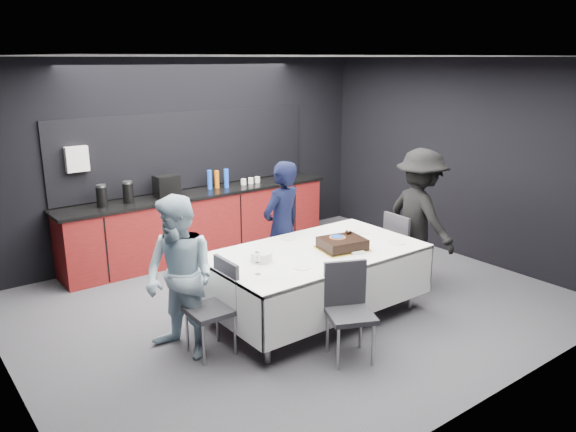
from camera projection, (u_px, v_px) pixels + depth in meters
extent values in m
plane|color=#46454A|center=(293.00, 304.00, 6.59)|extent=(6.00, 6.00, 0.00)
cube|color=white|center=(294.00, 56.00, 5.83)|extent=(6.00, 5.00, 0.04)
cube|color=black|center=(188.00, 157.00, 8.13)|extent=(6.00, 0.04, 2.80)
cube|color=black|center=(493.00, 246.00, 4.29)|extent=(6.00, 0.04, 2.80)
cube|color=black|center=(461.00, 159.00, 7.95)|extent=(0.04, 5.00, 2.80)
cube|color=#640F0F|center=(201.00, 224.00, 8.16)|extent=(4.00, 0.60, 0.90)
cube|color=black|center=(200.00, 193.00, 8.03)|extent=(4.10, 0.64, 0.04)
cube|color=black|center=(188.00, 150.00, 8.09)|extent=(4.00, 0.03, 1.10)
cube|color=white|center=(77.00, 159.00, 7.10)|extent=(0.28, 0.12, 0.32)
cylinder|color=black|center=(102.00, 197.00, 7.17)|extent=(0.14, 0.14, 0.26)
cylinder|color=black|center=(128.00, 193.00, 7.38)|extent=(0.14, 0.14, 0.26)
cube|color=black|center=(167.00, 186.00, 7.69)|extent=(0.32, 0.24, 0.30)
cylinder|color=blue|center=(210.00, 180.00, 8.14)|extent=(0.07, 0.07, 0.28)
cylinder|color=orange|center=(217.00, 179.00, 8.21)|extent=(0.07, 0.07, 0.26)
cylinder|color=blue|center=(226.00, 178.00, 8.23)|extent=(0.07, 0.07, 0.28)
cylinder|color=white|center=(244.00, 182.00, 8.45)|extent=(0.08, 0.08, 0.09)
cylinder|color=white|center=(251.00, 181.00, 8.52)|extent=(0.08, 0.08, 0.09)
cylinder|color=white|center=(257.00, 180.00, 8.59)|extent=(0.08, 0.08, 0.09)
cylinder|color=#99999E|center=(101.00, 186.00, 7.13)|extent=(0.12, 0.12, 0.03)
cylinder|color=#99999E|center=(127.00, 182.00, 7.34)|extent=(0.12, 0.12, 0.03)
cylinder|color=#99999E|center=(267.00, 327.00, 5.22)|extent=(0.06, 0.06, 0.75)
cylinder|color=#99999E|center=(213.00, 292.00, 5.98)|extent=(0.06, 0.06, 0.75)
cylinder|color=#99999E|center=(411.00, 278.00, 6.38)|extent=(0.06, 0.06, 0.75)
cylinder|color=#99999E|center=(350.00, 254.00, 7.15)|extent=(0.06, 0.06, 0.75)
cube|color=white|center=(316.00, 252.00, 6.08)|extent=(2.32, 1.32, 0.04)
cube|color=white|center=(357.00, 294.00, 5.65)|extent=(2.32, 0.02, 0.55)
cube|color=white|center=(280.00, 258.00, 6.65)|extent=(2.32, 0.02, 0.55)
cube|color=white|center=(225.00, 301.00, 5.48)|extent=(0.02, 1.32, 0.55)
cube|color=white|center=(388.00, 253.00, 6.82)|extent=(0.02, 1.32, 0.55)
cube|color=gold|center=(342.00, 249.00, 6.09)|extent=(0.57, 0.49, 0.01)
cube|color=black|center=(342.00, 244.00, 6.08)|extent=(0.52, 0.45, 0.10)
cube|color=black|center=(342.00, 239.00, 6.06)|extent=(0.52, 0.45, 0.01)
cylinder|color=orange|center=(337.00, 237.00, 6.10)|extent=(0.18, 0.18, 0.00)
cylinder|color=#1646AA|center=(337.00, 237.00, 6.09)|extent=(0.15, 0.15, 0.01)
sphere|color=black|center=(347.00, 231.00, 6.25)|extent=(0.04, 0.04, 0.04)
sphere|color=black|center=(351.00, 232.00, 6.23)|extent=(0.04, 0.04, 0.04)
sphere|color=black|center=(348.00, 232.00, 6.21)|extent=(0.04, 0.04, 0.04)
cylinder|color=white|center=(262.00, 257.00, 5.73)|extent=(0.22, 0.22, 0.10)
cylinder|color=white|center=(302.00, 267.00, 5.56)|extent=(0.18, 0.18, 0.01)
cylinder|color=white|center=(361.00, 232.00, 6.68)|extent=(0.21, 0.21, 0.01)
cylinder|color=white|center=(396.00, 242.00, 6.31)|extent=(0.21, 0.21, 0.01)
cylinder|color=white|center=(289.00, 238.00, 6.46)|extent=(0.20, 0.20, 0.01)
cube|color=white|center=(358.00, 252.00, 5.96)|extent=(0.17, 0.13, 0.02)
cylinder|color=white|center=(258.00, 274.00, 5.39)|extent=(0.06, 0.06, 0.00)
cylinder|color=white|center=(258.00, 268.00, 5.37)|extent=(0.01, 0.01, 0.12)
cylinder|color=white|center=(258.00, 257.00, 5.34)|extent=(0.05, 0.05, 0.10)
cube|color=#2B2A2F|center=(210.00, 310.00, 5.38)|extent=(0.42, 0.42, 0.05)
cube|color=#2B2A2F|center=(226.00, 282.00, 5.42)|extent=(0.04, 0.42, 0.45)
cylinder|color=#99999E|center=(187.00, 330.00, 5.48)|extent=(0.03, 0.03, 0.44)
cylinder|color=#99999E|center=(204.00, 344.00, 5.21)|extent=(0.03, 0.03, 0.44)
cylinder|color=#99999E|center=(218.00, 321.00, 5.67)|extent=(0.03, 0.03, 0.44)
cylinder|color=#99999E|center=(235.00, 334.00, 5.41)|extent=(0.03, 0.03, 0.44)
cube|color=#2B2A2F|center=(406.00, 249.00, 7.12)|extent=(0.44, 0.44, 0.05)
cube|color=#2B2A2F|center=(396.00, 232.00, 6.95)|extent=(0.06, 0.42, 0.45)
cylinder|color=#99999E|center=(424.00, 267.00, 7.14)|extent=(0.03, 0.03, 0.44)
cylinder|color=#99999E|center=(405.00, 259.00, 7.41)|extent=(0.03, 0.03, 0.44)
cylinder|color=#99999E|center=(405.00, 272.00, 6.96)|extent=(0.03, 0.03, 0.44)
cylinder|color=#99999E|center=(386.00, 264.00, 7.23)|extent=(0.03, 0.03, 0.44)
cube|color=#2B2A2F|center=(350.00, 315.00, 5.28)|extent=(0.56, 0.56, 0.05)
cube|color=#2B2A2F|center=(345.00, 283.00, 5.39)|extent=(0.40, 0.21, 0.45)
cylinder|color=#99999E|center=(338.00, 348.00, 5.15)|extent=(0.03, 0.03, 0.44)
cylinder|color=#99999E|center=(373.00, 344.00, 5.22)|extent=(0.03, 0.03, 0.44)
cylinder|color=#99999E|center=(328.00, 331.00, 5.46)|extent=(0.03, 0.03, 0.44)
cylinder|color=#99999E|center=(361.00, 327.00, 5.54)|extent=(0.03, 0.03, 0.44)
imported|color=black|center=(282.00, 228.00, 6.74)|extent=(0.67, 0.51, 1.63)
imported|color=#A5BFCF|center=(180.00, 278.00, 5.28)|extent=(0.81, 0.92, 1.58)
imported|color=black|center=(420.00, 217.00, 7.01)|extent=(0.81, 1.20, 1.73)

